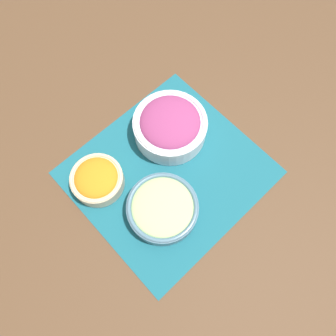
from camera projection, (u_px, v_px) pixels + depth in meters
ground_plane at (168, 173)px, 0.86m from camera, size 3.00×3.00×0.00m
placemat at (168, 172)px, 0.86m from camera, size 0.46×0.43×0.00m
cucumber_bowl at (163, 208)px, 0.79m from camera, size 0.18×0.18×0.05m
onion_bowl at (170, 125)px, 0.86m from camera, size 0.19×0.19×0.09m
carrot_bowl at (97, 179)px, 0.82m from camera, size 0.13×0.13×0.06m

